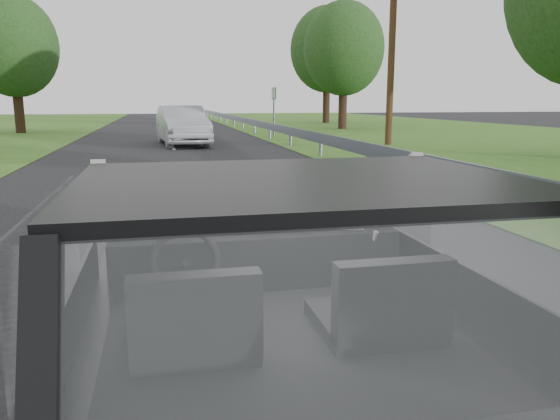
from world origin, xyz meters
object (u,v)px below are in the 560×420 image
cat (278,215)px  highway_sign (274,112)px  subject_car (277,317)px  utility_pole (392,39)px  other_car (182,125)px

cat → highway_sign: size_ratio=0.26×
subject_car → utility_pole: utility_pole is taller
cat → subject_car: bearing=-92.0°
other_car → highway_sign: (4.48, 3.97, 0.39)m
other_car → subject_car: bearing=-96.6°
subject_car → utility_pole: size_ratio=0.50×
subject_car → cat: subject_car is taller
highway_sign → utility_pole: utility_pole is taller
subject_car → other_car: size_ratio=0.87×
other_car → highway_sign: bearing=36.2°
other_car → utility_pole: bearing=-17.9°
cat → other_car: size_ratio=0.13×
cat → utility_pole: size_ratio=0.07×
highway_sign → utility_pole: bearing=-58.4°
subject_car → cat: size_ratio=6.77×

